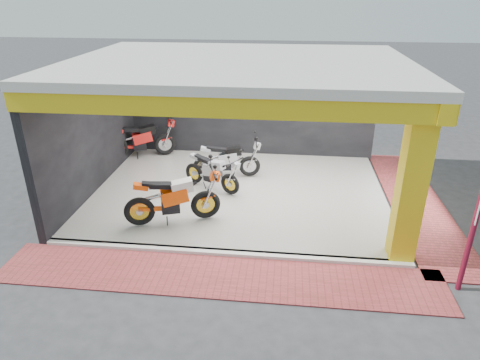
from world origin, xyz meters
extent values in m
plane|color=#2D2D30|center=(0.00, 0.00, 0.00)|extent=(80.00, 80.00, 0.00)
cube|color=white|center=(0.00, 2.00, 0.05)|extent=(8.00, 6.00, 0.10)
cube|color=beige|center=(0.00, 2.00, 3.60)|extent=(8.40, 6.40, 0.20)
cube|color=black|center=(0.00, 5.10, 1.75)|extent=(8.20, 0.20, 3.50)
cube|color=black|center=(-4.10, 2.00, 1.75)|extent=(0.20, 6.20, 3.50)
cube|color=gold|center=(3.75, -0.75, 1.75)|extent=(0.50, 0.50, 3.50)
cube|color=gold|center=(0.00, -1.00, 3.30)|extent=(8.40, 0.30, 0.40)
cube|color=gold|center=(4.00, 2.00, 3.30)|extent=(0.30, 6.40, 0.40)
cube|color=white|center=(0.00, -1.02, 0.05)|extent=(8.00, 0.20, 0.10)
cube|color=#983135|center=(0.00, -1.80, 0.01)|extent=(9.00, 1.40, 0.03)
cube|color=#983135|center=(4.80, 2.00, 0.01)|extent=(1.40, 7.00, 0.03)
cylinder|color=maroon|center=(4.67, -1.66, 1.26)|extent=(0.10, 0.10, 2.51)
camera|label=1|loc=(1.23, -8.74, 5.33)|focal=32.00mm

